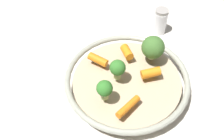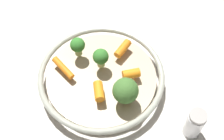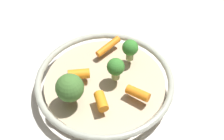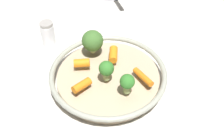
% 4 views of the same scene
% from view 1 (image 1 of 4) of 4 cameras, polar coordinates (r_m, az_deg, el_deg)
% --- Properties ---
extents(ground_plane, '(2.58, 2.58, 0.00)m').
position_cam_1_polar(ground_plane, '(0.65, 3.20, -3.82)').
color(ground_plane, beige).
extents(serving_bowl, '(0.30, 0.30, 0.04)m').
position_cam_1_polar(serving_bowl, '(0.64, 3.29, -2.55)').
color(serving_bowl, tan).
rests_on(serving_bowl, ground_plane).
extents(baby_carrot_back, '(0.05, 0.05, 0.02)m').
position_cam_1_polar(baby_carrot_back, '(0.62, 8.53, -0.61)').
color(baby_carrot_back, orange).
rests_on(baby_carrot_back, serving_bowl).
extents(baby_carrot_left, '(0.07, 0.02, 0.02)m').
position_cam_1_polar(baby_carrot_left, '(0.56, 3.57, -8.05)').
color(baby_carrot_left, orange).
rests_on(baby_carrot_left, serving_bowl).
extents(baby_carrot_center, '(0.04, 0.05, 0.02)m').
position_cam_1_polar(baby_carrot_center, '(0.66, 3.31, 3.99)').
color(baby_carrot_center, orange).
rests_on(baby_carrot_center, serving_bowl).
extents(baby_carrot_near_rim, '(0.03, 0.05, 0.02)m').
position_cam_1_polar(baby_carrot_near_rim, '(0.64, -3.11, 2.31)').
color(baby_carrot_near_rim, orange).
rests_on(baby_carrot_near_rim, serving_bowl).
extents(broccoli_floret_large, '(0.04, 0.04, 0.05)m').
position_cam_1_polar(broccoli_floret_large, '(0.56, -1.80, -4.10)').
color(broccoli_floret_large, '#96AA66').
rests_on(broccoli_floret_large, serving_bowl).
extents(broccoli_floret_edge, '(0.04, 0.04, 0.05)m').
position_cam_1_polar(broccoli_floret_edge, '(0.59, 1.24, 0.37)').
color(broccoli_floret_edge, '#98A866').
rests_on(broccoli_floret_edge, serving_bowl).
extents(broccoli_floret_mid, '(0.06, 0.06, 0.07)m').
position_cam_1_polar(broccoli_floret_mid, '(0.64, 9.03, 4.93)').
color(broccoli_floret_mid, tan).
rests_on(broccoli_floret_mid, serving_bowl).
extents(salt_shaker, '(0.04, 0.04, 0.08)m').
position_cam_1_polar(salt_shaker, '(0.79, 10.59, 10.53)').
color(salt_shaker, white).
rests_on(salt_shaker, ground_plane).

